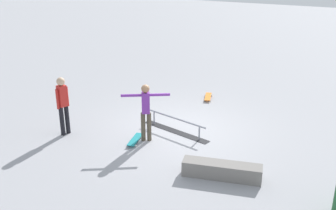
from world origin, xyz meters
name	(u,v)px	position (x,y,z in m)	size (l,w,h in m)	color
ground_plane	(179,130)	(0.00, 0.00, 0.00)	(60.00, 60.00, 0.00)	#9E9EA3
grind_rail	(176,126)	(0.03, 0.14, 0.19)	(2.23, 0.78, 0.44)	black
skate_ledge	(222,170)	(-1.95, 1.91, 0.18)	(1.80, 0.39, 0.37)	gray
skater_main	(146,109)	(0.52, 1.00, 0.94)	(1.16, 0.72, 1.61)	brown
skateboard_main	(135,139)	(0.75, 1.22, 0.07)	(0.37, 0.82, 0.09)	teal
bystander_red_shirt	(63,103)	(2.78, 1.63, 0.95)	(0.25, 0.38, 1.67)	black
loose_skateboard_orange	(208,97)	(0.16, -2.82, 0.07)	(0.42, 0.82, 0.09)	orange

